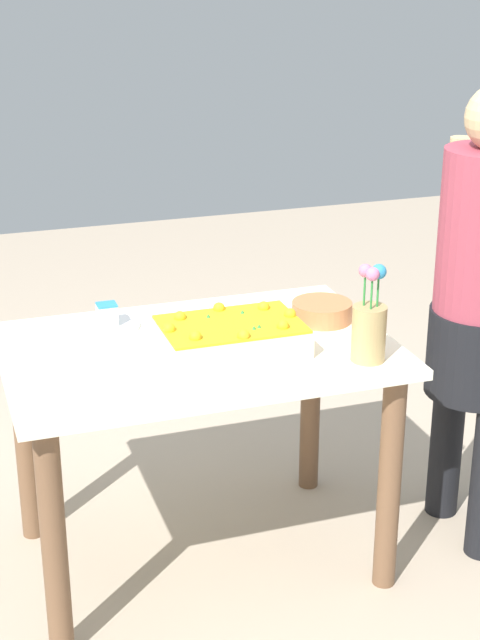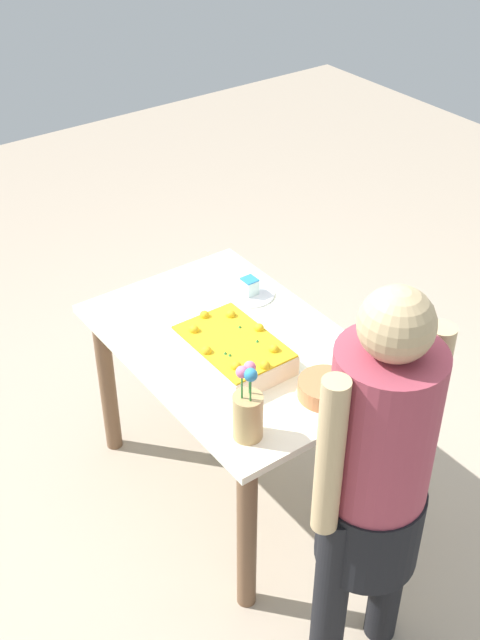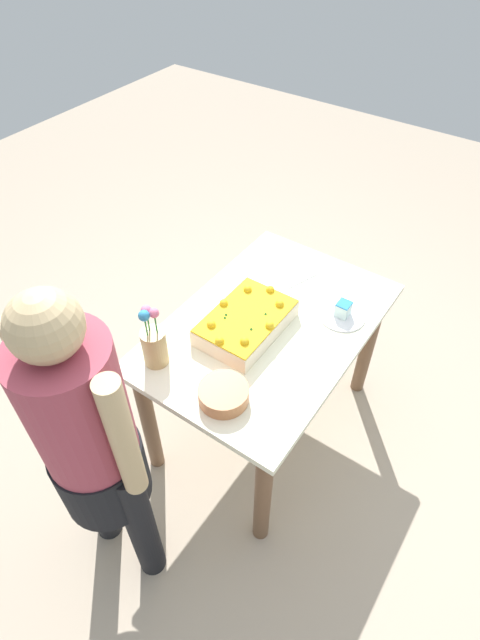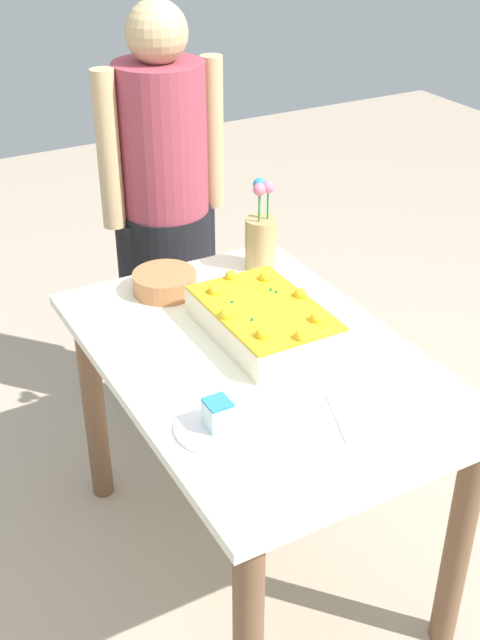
# 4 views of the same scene
# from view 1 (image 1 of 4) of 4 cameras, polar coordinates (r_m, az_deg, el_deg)

# --- Properties ---
(ground_plane) EXTENTS (8.00, 8.00, 0.00)m
(ground_plane) POSITION_cam_1_polar(r_m,az_deg,el_deg) (3.27, -2.25, -13.60)
(ground_plane) COLOR tan
(dining_table) EXTENTS (1.15, 0.77, 0.74)m
(dining_table) POSITION_cam_1_polar(r_m,az_deg,el_deg) (2.97, -2.41, -4.06)
(dining_table) COLOR white
(dining_table) RESTS_ON ground_plane
(sheet_cake) EXTENTS (0.41, 0.27, 0.11)m
(sheet_cake) POSITION_cam_1_polar(r_m,az_deg,el_deg) (2.86, -0.53, -0.94)
(sheet_cake) COLOR #FAE8C7
(sheet_cake) RESTS_ON dining_table
(serving_plate_with_slice) EXTENTS (0.20, 0.20, 0.08)m
(serving_plate_with_slice) POSITION_cam_1_polar(r_m,az_deg,el_deg) (3.07, -7.72, -0.05)
(serving_plate_with_slice) COLOR white
(serving_plate_with_slice) RESTS_ON dining_table
(cake_knife) EXTENTS (0.19, 0.08, 0.00)m
(cake_knife) POSITION_cam_1_polar(r_m,az_deg,el_deg) (2.82, -8.76, -2.48)
(cake_knife) COLOR silver
(cake_knife) RESTS_ON dining_table
(flower_vase) EXTENTS (0.10, 0.10, 0.29)m
(flower_vase) POSITION_cam_1_polar(r_m,az_deg,el_deg) (2.79, 7.53, -0.39)
(flower_vase) COLOR tan
(flower_vase) RESTS_ON dining_table
(fruit_bowl) EXTENTS (0.19, 0.19, 0.06)m
(fruit_bowl) POSITION_cam_1_polar(r_m,az_deg,el_deg) (3.10, 4.79, 0.51)
(fruit_bowl) COLOR #BB7446
(fruit_bowl) RESTS_ON dining_table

